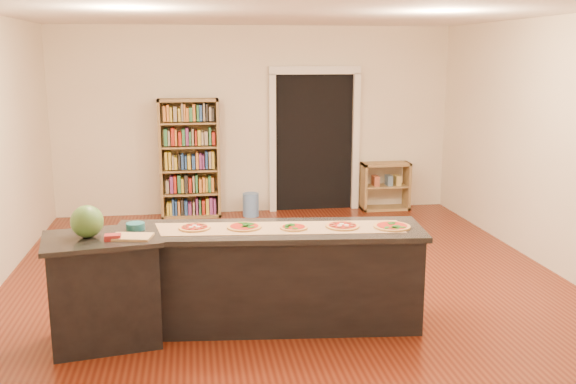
{
  "coord_description": "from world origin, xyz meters",
  "views": [
    {
      "loc": [
        -0.96,
        -6.16,
        2.39
      ],
      "look_at": [
        0.0,
        0.2,
        1.0
      ],
      "focal_mm": 40.0,
      "sensor_mm": 36.0,
      "label": 1
    }
  ],
  "objects": [
    {
      "name": "room",
      "position": [
        0.0,
        0.0,
        1.4
      ],
      "size": [
        6.0,
        7.0,
        2.8
      ],
      "color": "#EFE4C9",
      "rests_on": "ground"
    },
    {
      "name": "doorway",
      "position": [
        0.9,
        3.46,
        1.2
      ],
      "size": [
        1.4,
        0.09,
        2.21
      ],
      "color": "black",
      "rests_on": "room"
    },
    {
      "name": "kitchen_island",
      "position": [
        -0.32,
        -0.78,
        0.45
      ],
      "size": [
        2.71,
        0.73,
        0.89
      ],
      "rotation": [
        0.0,
        0.0,
        -0.1
      ],
      "color": "black",
      "rests_on": "ground"
    },
    {
      "name": "side_counter",
      "position": [
        -1.72,
        -0.94,
        0.47
      ],
      "size": [
        0.93,
        0.68,
        0.92
      ],
      "rotation": [
        0.0,
        0.0,
        0.16
      ],
      "color": "black",
      "rests_on": "ground"
    },
    {
      "name": "bookshelf",
      "position": [
        -1.0,
        3.29,
        0.88
      ],
      "size": [
        0.88,
        0.31,
        1.75
      ],
      "primitive_type": "cube",
      "color": "#977A49",
      "rests_on": "ground"
    },
    {
      "name": "low_shelf",
      "position": [
        2.0,
        3.29,
        0.37
      ],
      "size": [
        0.74,
        0.32,
        0.74
      ],
      "primitive_type": "cube",
      "color": "#977A49",
      "rests_on": "ground"
    },
    {
      "name": "waste_bin",
      "position": [
        -0.12,
        3.17,
        0.17
      ],
      "size": [
        0.24,
        0.24,
        0.35
      ],
      "primitive_type": "cylinder",
      "color": "#5F8ED5",
      "rests_on": "ground"
    },
    {
      "name": "kraft_paper",
      "position": [
        -0.32,
        -0.78,
        0.89
      ],
      "size": [
        2.38,
        0.65,
        0.0
      ],
      "primitive_type": "cube",
      "rotation": [
        0.0,
        0.0,
        -0.1
      ],
      "color": "tan",
      "rests_on": "kitchen_island"
    },
    {
      "name": "watermelon",
      "position": [
        -1.82,
        -0.94,
        1.06
      ],
      "size": [
        0.26,
        0.26,
        0.26
      ],
      "primitive_type": "sphere",
      "color": "#144214",
      "rests_on": "side_counter"
    },
    {
      "name": "cutting_board",
      "position": [
        -1.47,
        -1.02,
        0.94
      ],
      "size": [
        0.36,
        0.27,
        0.02
      ],
      "primitive_type": "cube",
      "rotation": [
        0.0,
        0.0,
        -0.2
      ],
      "color": "tan",
      "rests_on": "side_counter"
    },
    {
      "name": "package_red",
      "position": [
        -1.61,
        -1.06,
        0.95
      ],
      "size": [
        0.13,
        0.1,
        0.05
      ],
      "primitive_type": "cube",
      "rotation": [
        0.0,
        0.0,
        0.03
      ],
      "color": "maroon",
      "rests_on": "side_counter"
    },
    {
      "name": "package_teal",
      "position": [
        -1.46,
        -0.77,
        0.95
      ],
      "size": [
        0.16,
        0.16,
        0.06
      ],
      "primitive_type": "cylinder",
      "color": "#195966",
      "rests_on": "side_counter"
    },
    {
      "name": "pizza_a",
      "position": [
        -1.4,
        -0.72,
        0.91
      ],
      "size": [
        0.26,
        0.26,
        0.02
      ],
      "color": "tan",
      "rests_on": "kitchen_island"
    },
    {
      "name": "pizza_b",
      "position": [
        -0.96,
        -0.7,
        0.91
      ],
      "size": [
        0.28,
        0.28,
        0.02
      ],
      "color": "tan",
      "rests_on": "kitchen_island"
    },
    {
      "name": "pizza_c",
      "position": [
        -0.53,
        -0.74,
        0.91
      ],
      "size": [
        0.31,
        0.31,
        0.02
      ],
      "color": "tan",
      "rests_on": "kitchen_island"
    },
    {
      "name": "pizza_d",
      "position": [
        -0.1,
        -0.83,
        0.91
      ],
      "size": [
        0.25,
        0.25,
        0.02
      ],
      "color": "tan",
      "rests_on": "kitchen_island"
    },
    {
      "name": "pizza_e",
      "position": [
        0.33,
        -0.84,
        0.91
      ],
      "size": [
        0.29,
        0.29,
        0.02
      ],
      "color": "tan",
      "rests_on": "kitchen_island"
    },
    {
      "name": "pizza_f",
      "position": [
        0.76,
        -0.92,
        0.91
      ],
      "size": [
        0.31,
        0.31,
        0.02
      ],
      "color": "tan",
      "rests_on": "kitchen_island"
    }
  ]
}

